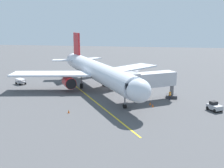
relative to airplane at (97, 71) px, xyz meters
name	(u,v)px	position (x,y,z in m)	size (l,w,h in m)	color
ground_plane	(101,88)	(-0.52, -1.61, -4.00)	(220.00, 220.00, 0.00)	#4C4C4F
apron_lead_in_line	(90,98)	(-0.15, 6.24, -4.00)	(0.24, 40.00, 0.01)	yellow
airplane	(97,71)	(0.00, 0.00, 0.00)	(30.55, 35.66, 11.50)	silver
jet_bridge	(146,81)	(-10.64, 6.54, -0.24)	(10.60, 8.09, 5.40)	#B7B7BC
ground_crew_marshaller	(170,95)	(-14.99, 5.12, -3.12)	(0.45, 0.46, 1.71)	#23232D
baggage_cart_near_nose	(21,81)	(18.70, -2.18, -3.35)	(2.94, 2.60, 1.27)	#9E9EA3
tug_portside	(214,107)	(-21.88, 10.25, -3.30)	(2.52, 2.75, 1.50)	#9E9EA3
baggage_cart_starboard_side	(111,75)	(-0.48, -13.44, -3.35)	(2.76, 2.88, 1.27)	black
baggage_cart_rear_apron	(135,73)	(-6.28, -18.05, -3.35)	(2.95, 2.56, 1.27)	white
safety_cone_nose_left	(153,105)	(-12.06, 10.05, -3.73)	(0.32, 0.32, 0.55)	#F2590F
safety_cone_nose_right	(150,103)	(-11.57, 8.85, -3.73)	(0.32, 0.32, 0.55)	#F2590F
safety_cone_wing_port	(69,111)	(0.86, 15.54, -3.73)	(0.32, 0.32, 0.55)	#F2590F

